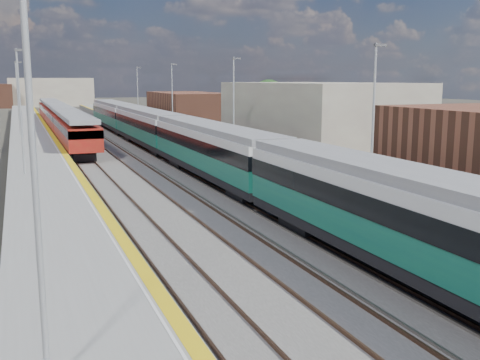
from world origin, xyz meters
TOP-DOWN VIEW (x-y plane):
  - ground at (0.00, 50.00)m, footprint 320.00×320.00m
  - ballast_bed at (-2.25, 52.50)m, footprint 10.50×155.00m
  - tracks at (-1.65, 54.18)m, footprint 8.96×160.00m
  - platform_right at (5.28, 52.49)m, footprint 4.70×155.00m
  - platform_left at (-9.05, 52.49)m, footprint 4.30×155.00m
  - green_train at (1.50, 42.46)m, footprint 2.87×79.88m
  - red_train at (-5.50, 70.27)m, footprint 2.73×55.40m
  - tree_d at (22.23, 69.19)m, footprint 4.94×4.94m

SIDE VIEW (x-z plane):
  - ground at x=0.00m, z-range 0.00..0.00m
  - ballast_bed at x=-2.25m, z-range 0.00..0.06m
  - tracks at x=-1.65m, z-range 0.02..0.19m
  - platform_left at x=-9.05m, z-range -3.74..4.78m
  - platform_right at x=5.28m, z-range -3.72..4.80m
  - red_train at x=-5.50m, z-range 0.31..3.76m
  - green_train at x=1.50m, z-range 0.65..3.80m
  - tree_d at x=22.23m, z-range 0.87..7.56m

